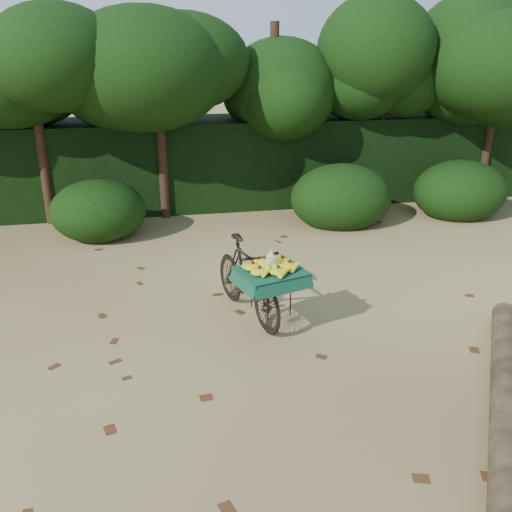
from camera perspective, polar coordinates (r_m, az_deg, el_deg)
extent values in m
plane|color=tan|center=(6.49, 9.05, -8.69)|extent=(80.00, 80.00, 0.00)
imported|color=black|center=(6.74, -0.91, -2.46)|extent=(0.92, 1.74, 1.00)
cube|color=black|center=(6.13, 1.59, -1.70)|extent=(0.47, 0.52, 0.03)
cube|color=#155034|center=(6.12, 1.59, -1.55)|extent=(0.86, 0.78, 0.01)
ellipsoid|color=#A5AC29|center=(6.13, 2.17, -0.98)|extent=(0.10, 0.08, 0.11)
ellipsoid|color=#A5AC29|center=(6.16, 1.52, -0.89)|extent=(0.10, 0.08, 0.11)
ellipsoid|color=#A5AC29|center=(6.10, 0.97, -1.08)|extent=(0.10, 0.08, 0.11)
ellipsoid|color=#A5AC29|center=(6.05, 1.29, -1.31)|extent=(0.10, 0.08, 0.11)
ellipsoid|color=#A5AC29|center=(6.06, 2.04, -1.25)|extent=(0.10, 0.08, 0.11)
cylinder|color=#EAE5C6|center=(6.09, 1.56, -0.66)|extent=(0.12, 0.12, 0.15)
cylinder|color=brown|center=(5.75, 24.75, -13.31)|extent=(2.33, 3.26, 0.27)
cube|color=black|center=(11.96, -1.14, 10.05)|extent=(26.00, 1.80, 1.80)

